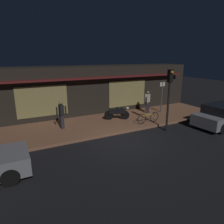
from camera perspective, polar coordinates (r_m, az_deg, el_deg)
name	(u,v)px	position (r m, az deg, el deg)	size (l,w,h in m)	color
ground_plane	(124,141)	(10.76, 3.51, -8.23)	(60.00, 60.00, 0.00)	black
sidewalk_slab	(101,124)	(13.22, -3.14, -3.31)	(18.00, 4.00, 0.15)	brown
storefront_building	(82,90)	(15.88, -8.29, 6.14)	(18.00, 3.30, 3.60)	black
motorcycle	(117,112)	(13.72, 1.52, -0.10)	(1.61, 0.85, 0.97)	black
bicycle_parked	(148,117)	(13.26, 10.10, -1.52)	(1.66, 0.42, 0.91)	black
person_photographer	(61,114)	(12.28, -13.97, -0.57)	(0.61, 0.39, 1.67)	#28232D
person_bystander	(147,101)	(15.55, 9.91, 2.96)	(0.47, 0.52, 1.67)	#28232D
sign_post	(162,95)	(15.79, 13.77, 4.72)	(0.44, 0.09, 2.40)	#47474C
traffic_light_pole	(169,90)	(12.01, 15.75, 6.04)	(0.24, 0.33, 3.60)	black
parked_car_far	(223,115)	(14.58, 28.65, -0.85)	(4.21, 2.05, 1.42)	black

